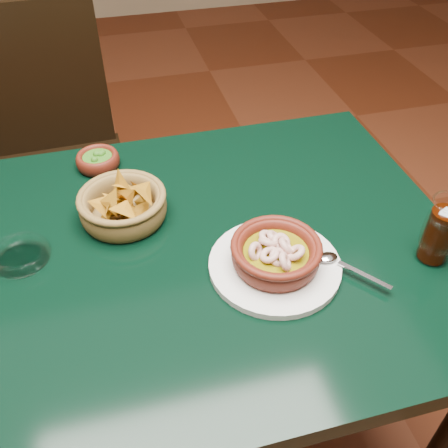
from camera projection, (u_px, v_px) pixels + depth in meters
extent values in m
plane|color=#471C0C|center=(175.00, 437.00, 1.44)|extent=(7.00, 7.00, 0.00)
cube|color=black|center=(150.00, 261.00, 0.95)|extent=(1.20, 0.80, 0.04)
cylinder|color=black|center=(319.00, 237.00, 1.55)|extent=(0.06, 0.06, 0.71)
cube|color=black|center=(56.00, 187.00, 1.54)|extent=(0.46, 0.46, 0.04)
cylinder|color=black|center=(11.00, 297.00, 1.52)|extent=(0.04, 0.04, 0.48)
cylinder|color=black|center=(137.00, 270.00, 1.60)|extent=(0.04, 0.04, 0.48)
cylinder|color=black|center=(13.00, 218.00, 1.79)|extent=(0.04, 0.04, 0.48)
cylinder|color=black|center=(120.00, 199.00, 1.87)|extent=(0.04, 0.04, 0.48)
cube|color=black|center=(34.00, 81.00, 1.51)|extent=(0.43, 0.05, 0.47)
cylinder|color=silver|center=(275.00, 265.00, 0.91)|extent=(0.24, 0.24, 0.01)
cylinder|color=#4A150C|center=(275.00, 261.00, 0.90)|extent=(0.14, 0.14, 0.01)
torus|color=#4A150C|center=(276.00, 254.00, 0.89)|extent=(0.18, 0.18, 0.04)
torus|color=#4A150C|center=(276.00, 246.00, 0.87)|extent=(0.16, 0.16, 0.01)
cylinder|color=#675D07|center=(276.00, 253.00, 0.88)|extent=(0.12, 0.12, 0.01)
torus|color=#D1A898|center=(286.00, 246.00, 0.87)|extent=(0.03, 0.04, 0.04)
torus|color=#D1A898|center=(281.00, 242.00, 0.88)|extent=(0.04, 0.05, 0.03)
torus|color=#D1A898|center=(275.00, 238.00, 0.90)|extent=(0.05, 0.05, 0.04)
torus|color=#D1A898|center=(268.00, 238.00, 0.90)|extent=(0.05, 0.05, 0.03)
torus|color=#D1A898|center=(268.00, 242.00, 0.88)|extent=(0.05, 0.04, 0.04)
torus|color=#D1A898|center=(256.00, 252.00, 0.87)|extent=(0.05, 0.04, 0.05)
torus|color=#D1A898|center=(269.00, 255.00, 0.86)|extent=(0.05, 0.05, 0.03)
torus|color=#D1A898|center=(279.00, 258.00, 0.86)|extent=(0.05, 0.05, 0.04)
torus|color=#D1A898|center=(285.00, 262.00, 0.85)|extent=(0.04, 0.04, 0.04)
torus|color=#D1A898|center=(296.00, 253.00, 0.87)|extent=(0.05, 0.04, 0.04)
cube|color=silver|center=(364.00, 275.00, 0.87)|extent=(0.07, 0.09, 0.00)
ellipsoid|color=silver|center=(327.00, 257.00, 0.90)|extent=(0.04, 0.03, 0.01)
cylinder|color=brown|center=(125.00, 216.00, 1.01)|extent=(0.15, 0.15, 0.01)
torus|color=brown|center=(123.00, 207.00, 1.00)|extent=(0.21, 0.21, 0.06)
torus|color=brown|center=(121.00, 197.00, 0.98)|extent=(0.18, 0.18, 0.01)
cone|color=#9F6511|center=(145.00, 191.00, 0.96)|extent=(0.06, 0.07, 0.07)
cone|color=#9F6511|center=(143.00, 202.00, 1.01)|extent=(0.06, 0.07, 0.06)
cone|color=#9F6511|center=(126.00, 200.00, 0.98)|extent=(0.06, 0.07, 0.07)
cone|color=#9F6511|center=(128.00, 209.00, 0.96)|extent=(0.05, 0.08, 0.07)
cone|color=#9F6511|center=(117.00, 200.00, 0.97)|extent=(0.08, 0.09, 0.04)
cone|color=#9F6511|center=(120.00, 207.00, 1.00)|extent=(0.07, 0.03, 0.07)
cone|color=#9F6511|center=(139.00, 190.00, 0.99)|extent=(0.03, 0.09, 0.09)
cone|color=#9F6511|center=(110.00, 202.00, 0.94)|extent=(0.07, 0.07, 0.07)
cone|color=#9F6511|center=(124.00, 209.00, 0.94)|extent=(0.07, 0.08, 0.04)
cone|color=#9F6511|center=(107.00, 210.00, 0.99)|extent=(0.06, 0.09, 0.07)
cone|color=#9F6511|center=(125.00, 185.00, 0.98)|extent=(0.08, 0.08, 0.04)
cone|color=#9F6511|center=(132.00, 194.00, 0.98)|extent=(0.08, 0.05, 0.08)
cone|color=#9F6511|center=(104.00, 205.00, 0.96)|extent=(0.08, 0.06, 0.06)
cone|color=#9F6511|center=(108.00, 206.00, 0.95)|extent=(0.04, 0.08, 0.08)
cone|color=#9F6511|center=(124.00, 206.00, 0.98)|extent=(0.06, 0.07, 0.09)
cone|color=#9F6511|center=(126.00, 198.00, 0.97)|extent=(0.07, 0.07, 0.09)
cone|color=#9F6511|center=(139.00, 216.00, 0.98)|extent=(0.07, 0.06, 0.03)
cone|color=#9F6511|center=(120.00, 185.00, 0.97)|extent=(0.05, 0.08, 0.08)
cone|color=#9F6511|center=(141.00, 212.00, 0.98)|extent=(0.09, 0.07, 0.07)
cone|color=#9F6511|center=(116.00, 205.00, 0.97)|extent=(0.08, 0.03, 0.08)
cylinder|color=#4A150C|center=(99.00, 166.00, 1.15)|extent=(0.08, 0.08, 0.01)
torus|color=#4A150C|center=(98.00, 160.00, 1.14)|extent=(0.12, 0.12, 0.04)
cylinder|color=#1E5110|center=(97.00, 158.00, 1.13)|extent=(0.07, 0.07, 0.01)
sphere|color=#1E5110|center=(97.00, 154.00, 1.13)|extent=(0.02, 0.02, 0.02)
sphere|color=#1E5110|center=(95.00, 160.00, 1.12)|extent=(0.02, 0.02, 0.02)
sphere|color=#1E5110|center=(98.00, 154.00, 1.13)|extent=(0.02, 0.02, 0.02)
sphere|color=#1E5110|center=(102.00, 153.00, 1.14)|extent=(0.02, 0.02, 0.02)
sphere|color=#1E5110|center=(101.00, 154.00, 1.13)|extent=(0.02, 0.02, 0.02)
cylinder|color=white|center=(431.00, 256.00, 0.93)|extent=(0.06, 0.06, 0.01)
torus|color=white|center=(441.00, 231.00, 0.89)|extent=(0.13, 0.13, 0.07)
cylinder|color=black|center=(439.00, 235.00, 0.89)|extent=(0.05, 0.05, 0.11)
cube|color=silver|center=(443.00, 216.00, 0.86)|extent=(0.03, 0.02, 0.03)
cube|color=silver|center=(444.00, 225.00, 0.86)|extent=(0.02, 0.02, 0.02)
cube|color=silver|center=(441.00, 220.00, 0.87)|extent=(0.02, 0.02, 0.02)
cube|color=silver|center=(447.00, 214.00, 0.87)|extent=(0.03, 0.02, 0.02)
cube|color=silver|center=(445.00, 213.00, 0.86)|extent=(0.03, 0.02, 0.02)
cylinder|color=white|center=(22.00, 259.00, 0.92)|extent=(0.10, 0.10, 0.01)
torus|color=white|center=(20.00, 255.00, 0.91)|extent=(0.12, 0.12, 0.03)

